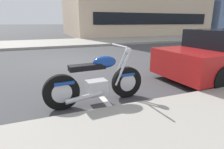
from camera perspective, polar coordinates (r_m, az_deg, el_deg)
ground_plane at (r=7.60m, az=-12.45°, el=3.65°), size 260.00×260.00×0.00m
sidewalk_far_curb at (r=19.52m, az=21.16°, el=10.46°), size 120.00×5.00×0.14m
parking_stall_stripe at (r=3.97m, az=-2.90°, el=-7.22°), size 0.12×2.20×0.01m
parked_motorcycle at (r=3.63m, az=-4.49°, el=-2.21°), size 2.03×0.62×1.13m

